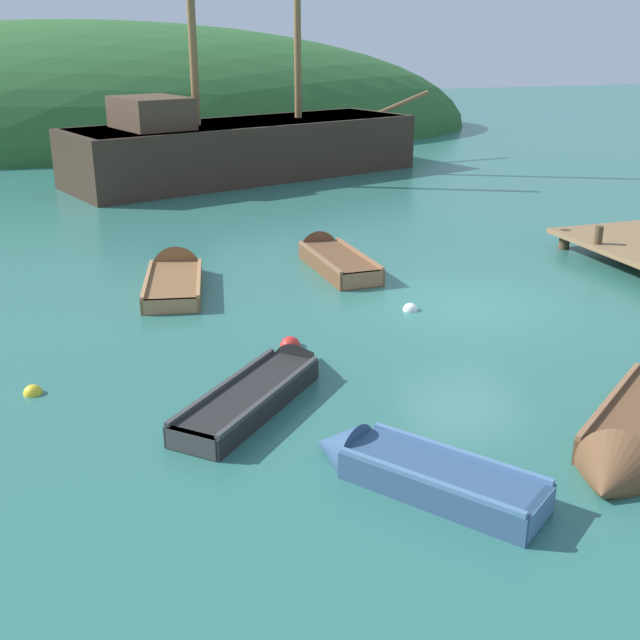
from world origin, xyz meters
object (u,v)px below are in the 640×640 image
(sailing_ship, at_px, (243,156))
(rowboat_outer_left, at_px, (175,280))
(rowboat_far, at_px, (413,474))
(rowboat_portside, at_px, (637,442))
(buoy_red, at_px, (290,346))
(buoy_yellow, at_px, (33,394))
(rowboat_outer_right, at_px, (331,260))
(buoy_white, at_px, (410,310))
(rowboat_near_dock, at_px, (266,390))

(sailing_ship, relative_size, rowboat_outer_left, 4.36)
(rowboat_far, relative_size, rowboat_portside, 0.83)
(buoy_red, bearing_deg, buoy_yellow, -172.06)
(rowboat_outer_right, relative_size, buoy_yellow, 12.42)
(buoy_white, distance_m, buoy_yellow, 7.63)
(sailing_ship, height_order, buoy_white, sailing_ship)
(sailing_ship, xyz_separation_m, rowboat_far, (-3.12, -22.64, -0.70))
(rowboat_portside, relative_size, buoy_red, 9.84)
(rowboat_far, height_order, buoy_red, rowboat_far)
(rowboat_far, height_order, buoy_white, rowboat_far)
(rowboat_near_dock, height_order, buoy_white, rowboat_near_dock)
(buoy_red, bearing_deg, buoy_white, 21.03)
(rowboat_portside, xyz_separation_m, buoy_yellow, (-7.95, 4.57, -0.12))
(sailing_ship, relative_size, buoy_red, 43.16)
(rowboat_near_dock, bearing_deg, rowboat_far, -115.70)
(buoy_white, distance_m, buoy_red, 3.15)
(sailing_ship, bearing_deg, rowboat_outer_right, -111.10)
(rowboat_near_dock, height_order, buoy_yellow, rowboat_near_dock)
(sailing_ship, relative_size, buoy_white, 52.80)
(rowboat_outer_right, height_order, buoy_yellow, rowboat_outer_right)
(rowboat_near_dock, bearing_deg, rowboat_outer_left, 48.33)
(sailing_ship, xyz_separation_m, rowboat_outer_right, (-0.80, -12.83, -0.70))
(sailing_ship, bearing_deg, rowboat_outer_left, -127.24)
(rowboat_portside, bearing_deg, buoy_yellow, -66.41)
(sailing_ship, xyz_separation_m, rowboat_portside, (0.18, -22.85, -0.71))
(rowboat_far, distance_m, rowboat_outer_right, 10.08)
(sailing_ship, xyz_separation_m, rowboat_outer_left, (-4.71, -13.15, -0.73))
(rowboat_portside, relative_size, buoy_white, 12.04)
(rowboat_outer_left, distance_m, buoy_red, 4.73)
(sailing_ship, distance_m, buoy_red, 17.98)
(rowboat_outer_left, xyz_separation_m, buoy_yellow, (-3.06, -5.13, -0.10))
(rowboat_far, distance_m, buoy_red, 4.99)
(sailing_ship, bearing_deg, buoy_red, -118.06)
(rowboat_far, xyz_separation_m, rowboat_outer_right, (2.32, 9.81, 0.00))
(rowboat_far, relative_size, buoy_yellow, 10.33)
(rowboat_outer_left, bearing_deg, buoy_red, -151.29)
(rowboat_near_dock, relative_size, buoy_red, 8.76)
(sailing_ship, relative_size, rowboat_near_dock, 4.92)
(rowboat_portside, xyz_separation_m, buoy_red, (-3.47, 5.19, -0.12))
(rowboat_far, bearing_deg, buoy_white, -60.10)
(rowboat_portside, xyz_separation_m, rowboat_outer_left, (-4.89, 9.70, -0.02))
(buoy_yellow, bearing_deg, rowboat_outer_right, 38.01)
(rowboat_near_dock, relative_size, rowboat_outer_left, 0.89)
(sailing_ship, height_order, rowboat_outer_left, sailing_ship)
(sailing_ship, distance_m, rowboat_near_dock, 20.02)
(buoy_white, height_order, buoy_red, buoy_red)
(rowboat_outer_right, xyz_separation_m, buoy_white, (0.45, -3.69, -0.14))
(rowboat_outer_right, bearing_deg, rowboat_portside, -175.44)
(rowboat_portside, distance_m, buoy_red, 6.24)
(buoy_white, bearing_deg, rowboat_outer_right, 97.03)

